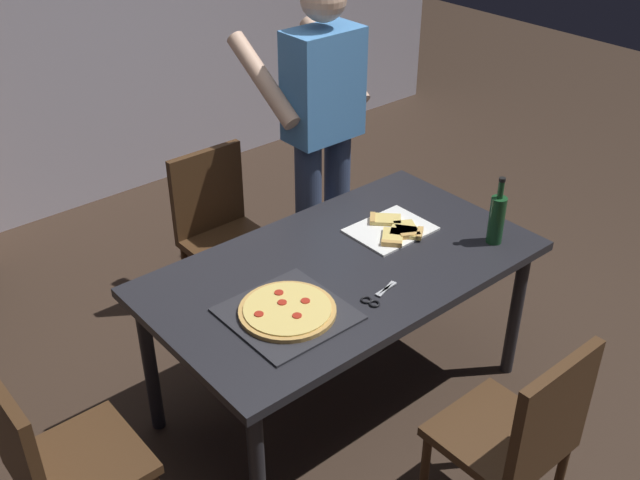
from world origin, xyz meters
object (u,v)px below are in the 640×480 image
at_px(chair_left_end, 54,459).
at_px(pepperoni_pizza_on_tray, 287,312).
at_px(chair_far_side, 221,225).
at_px(person_serving_pizza, 321,127).
at_px(wine_bottle, 497,218).
at_px(kitchen_scissors, 376,297).
at_px(dining_table, 343,278).
at_px(chair_near_camera, 520,433).

bearing_deg(chair_left_end, pepperoni_pizza_on_tray, -7.69).
distance_m(chair_far_side, pepperoni_pizza_on_tray, 1.18).
xyz_separation_m(person_serving_pizza, wine_bottle, (0.13, -1.03, -0.13)).
bearing_deg(chair_left_end, person_serving_pizza, 22.03).
relative_size(chair_left_end, person_serving_pizza, 0.51).
bearing_deg(person_serving_pizza, kitchen_scissors, -119.37).
relative_size(dining_table, chair_left_end, 1.85).
xyz_separation_m(chair_left_end, wine_bottle, (1.95, -0.29, 0.36)).
distance_m(chair_near_camera, chair_far_side, 1.91).
distance_m(person_serving_pizza, wine_bottle, 1.05).
bearing_deg(dining_table, person_serving_pizza, 55.70).
bearing_deg(kitchen_scissors, chair_near_camera, -84.91).
distance_m(dining_table, pepperoni_pizza_on_tray, 0.42).
distance_m(pepperoni_pizza_on_tray, kitchen_scissors, 0.36).
bearing_deg(chair_far_side, person_serving_pizza, -23.65).
height_order(dining_table, pepperoni_pizza_on_tray, pepperoni_pizza_on_tray).
relative_size(dining_table, pepperoni_pizza_on_tray, 3.82).
relative_size(chair_far_side, wine_bottle, 2.85).
distance_m(chair_left_end, kitchen_scissors, 1.31).
height_order(chair_far_side, pepperoni_pizza_on_tray, chair_far_side).
bearing_deg(pepperoni_pizza_on_tray, kitchen_scissors, -22.95).
xyz_separation_m(dining_table, wine_bottle, (0.63, -0.29, 0.19)).
xyz_separation_m(chair_far_side, kitchen_scissors, (-0.06, -1.22, 0.24)).
height_order(dining_table, chair_left_end, chair_left_end).
height_order(person_serving_pizza, wine_bottle, person_serving_pizza).
height_order(chair_near_camera, chair_far_side, same).
bearing_deg(dining_table, kitchen_scissors, -103.04).
distance_m(chair_near_camera, wine_bottle, 0.98).
bearing_deg(kitchen_scissors, chair_far_side, 87.12).
xyz_separation_m(pepperoni_pizza_on_tray, wine_bottle, (1.03, -0.17, 0.10)).
distance_m(dining_table, wine_bottle, 0.72).
distance_m(chair_far_side, kitchen_scissors, 1.25).
bearing_deg(chair_near_camera, dining_table, 90.00).
bearing_deg(dining_table, chair_far_side, 90.00).
xyz_separation_m(dining_table, pepperoni_pizza_on_tray, (-0.40, -0.12, 0.09)).
height_order(dining_table, chair_near_camera, chair_near_camera).
xyz_separation_m(dining_table, chair_left_end, (-1.32, 0.00, -0.17)).
bearing_deg(person_serving_pizza, chair_left_end, -157.97).
distance_m(dining_table, chair_far_side, 0.97).
relative_size(chair_near_camera, kitchen_scissors, 4.55).
distance_m(dining_table, chair_near_camera, 0.97).
bearing_deg(chair_near_camera, pepperoni_pizza_on_tray, 115.39).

